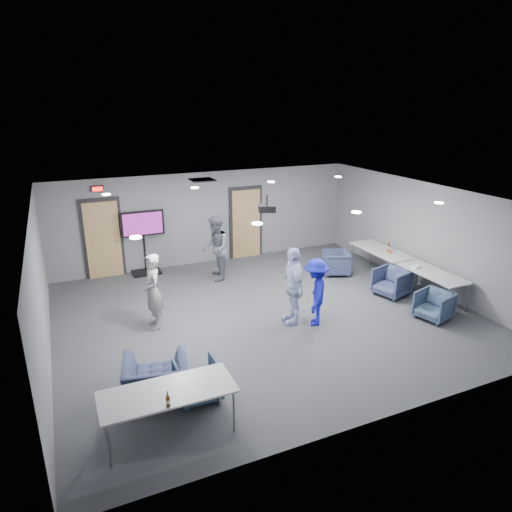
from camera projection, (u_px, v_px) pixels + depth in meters
name	position (u px, v px, depth m)	size (l,w,h in m)	color
floor	(265.00, 314.00, 10.41)	(9.00, 9.00, 0.00)	#373A3F
ceiling	(266.00, 198.00, 9.54)	(9.00, 9.00, 0.00)	silver
wall_back	(208.00, 218.00, 13.43)	(9.00, 0.02, 2.70)	slate
wall_front	(384.00, 343.00, 6.52)	(9.00, 0.02, 2.70)	slate
wall_left	(40.00, 292.00, 8.25)	(0.02, 8.00, 2.70)	slate
wall_right	(424.00, 235.00, 11.71)	(0.02, 8.00, 2.70)	slate
door_left	(103.00, 239.00, 12.33)	(1.06, 0.17, 2.24)	black
door_right	(246.00, 223.00, 13.95)	(1.06, 0.17, 2.24)	black
exit_sign	(97.00, 189.00, 11.87)	(0.32, 0.08, 0.16)	black
hvac_diffuser	(202.00, 180.00, 11.77)	(0.60, 0.60, 0.03)	black
downlights	(266.00, 198.00, 9.54)	(6.18, 3.78, 0.02)	white
person_a	(153.00, 292.00, 9.59)	(0.60, 0.39, 1.64)	gray
person_b	(216.00, 248.00, 12.18)	(0.86, 0.67, 1.77)	slate
person_c	(293.00, 286.00, 9.80)	(1.01, 0.42, 1.72)	silver
person_d	(316.00, 292.00, 9.75)	(0.96, 0.55, 1.48)	#1C20B6
chair_right_a	(336.00, 263.00, 12.73)	(0.71, 0.73, 0.67)	#333D58
chair_right_b	(392.00, 282.00, 11.34)	(0.74, 0.77, 0.70)	#373F60
chair_right_c	(434.00, 305.00, 10.12)	(0.68, 0.70, 0.64)	#3D4F6A
chair_front_a	(198.00, 380.00, 7.42)	(0.68, 0.70, 0.63)	#394E64
chair_front_b	(156.00, 379.00, 7.43)	(1.03, 0.90, 0.67)	#353E5D
table_right_a	(382.00, 251.00, 12.56)	(0.80, 1.93, 0.73)	#AEB0B3
table_right_b	(433.00, 274.00, 10.92)	(0.74, 1.77, 0.73)	#AEB0B3
table_front_left	(168.00, 393.00, 6.47)	(1.92, 0.81, 0.73)	#AEB0B3
bottle_front	(168.00, 401.00, 6.10)	(0.06, 0.06, 0.24)	#55300E
bottle_right	(388.00, 247.00, 12.47)	(0.07, 0.07, 0.25)	#55300E
snack_box	(389.00, 252.00, 12.35)	(0.16, 0.11, 0.04)	#E15C38
wrapper	(416.00, 267.00, 11.22)	(0.22, 0.15, 0.05)	silver
tv_stand	(144.00, 239.00, 12.57)	(1.17, 0.56, 1.80)	black
projector	(267.00, 208.00, 9.94)	(0.45, 0.42, 0.36)	black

